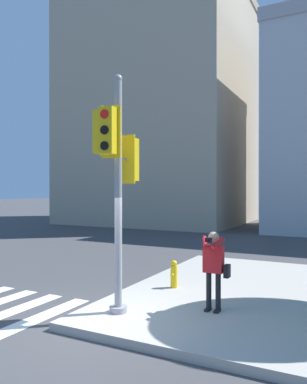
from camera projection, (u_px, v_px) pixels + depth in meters
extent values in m
plane|color=#424244|center=(87.00, 327.00, 7.23)|extent=(160.00, 160.00, 0.00)
cube|color=#ADA89E|center=(300.00, 300.00, 8.75)|extent=(8.00, 8.00, 0.17)
cube|color=silver|center=(43.00, 316.00, 7.85)|extent=(0.42, 2.65, 0.01)
cube|color=silver|center=(15.00, 310.00, 8.22)|extent=(0.42, 2.65, 0.01)
cylinder|color=#939399|center=(118.00, 309.00, 7.60)|extent=(0.36, 0.36, 0.12)
cylinder|color=#939399|center=(118.00, 194.00, 7.59)|extent=(0.15, 0.15, 4.59)
sphere|color=#939399|center=(118.00, 79.00, 7.57)|extent=(0.17, 0.17, 0.17)
cylinder|color=#939399|center=(124.00, 159.00, 7.74)|extent=(0.07, 0.23, 0.05)
cube|color=yellow|center=(130.00, 160.00, 7.94)|extent=(0.32, 0.26, 0.90)
cube|color=yellow|center=(127.00, 159.00, 7.83)|extent=(0.42, 0.05, 1.02)
cylinder|color=red|center=(134.00, 146.00, 8.06)|extent=(0.17, 0.04, 0.17)
cylinder|color=black|center=(134.00, 160.00, 8.06)|extent=(0.17, 0.04, 0.17)
cylinder|color=black|center=(134.00, 174.00, 8.06)|extent=(0.17, 0.04, 0.17)
cylinder|color=#939399|center=(114.00, 133.00, 7.40)|extent=(0.07, 0.23, 0.05)
cube|color=yellow|center=(108.00, 131.00, 7.19)|extent=(0.32, 0.26, 0.90)
cube|color=yellow|center=(111.00, 132.00, 7.31)|extent=(0.42, 0.06, 1.02)
cylinder|color=red|center=(104.00, 114.00, 7.06)|extent=(0.17, 0.04, 0.17)
cylinder|color=black|center=(104.00, 130.00, 7.06)|extent=(0.17, 0.04, 0.17)
cylinder|color=black|center=(104.00, 146.00, 7.07)|extent=(0.17, 0.04, 0.17)
cylinder|color=#939399|center=(111.00, 131.00, 7.67)|extent=(0.23, 0.06, 0.05)
cube|color=yellow|center=(102.00, 132.00, 7.79)|extent=(0.25, 0.31, 0.90)
cube|color=yellow|center=(107.00, 132.00, 7.72)|extent=(0.04, 0.42, 1.02)
cylinder|color=red|center=(96.00, 118.00, 7.85)|extent=(0.04, 0.17, 0.17)
cylinder|color=black|center=(96.00, 133.00, 7.85)|extent=(0.04, 0.17, 0.17)
cylinder|color=black|center=(96.00, 147.00, 7.86)|extent=(0.04, 0.17, 0.17)
cube|color=black|center=(208.00, 309.00, 7.70)|extent=(0.09, 0.24, 0.05)
cube|color=black|center=(217.00, 311.00, 7.61)|extent=(0.09, 0.24, 0.05)
cylinder|color=black|center=(209.00, 291.00, 7.76)|extent=(0.11, 0.11, 0.79)
cylinder|color=black|center=(218.00, 292.00, 7.66)|extent=(0.11, 0.11, 0.79)
cube|color=red|center=(213.00, 259.00, 7.70)|extent=(0.40, 0.22, 0.56)
sphere|color=tan|center=(214.00, 237.00, 7.70)|extent=(0.22, 0.22, 0.22)
cube|color=black|center=(209.00, 240.00, 7.43)|extent=(0.12, 0.10, 0.09)
cylinder|color=black|center=(207.00, 240.00, 7.36)|extent=(0.06, 0.08, 0.06)
cylinder|color=red|center=(205.00, 242.00, 7.64)|extent=(0.23, 0.35, 0.23)
cylinder|color=red|center=(218.00, 243.00, 7.52)|extent=(0.23, 0.35, 0.23)
cube|color=black|center=(227.00, 271.00, 7.60)|extent=(0.10, 0.20, 0.26)
cylinder|color=yellow|center=(174.00, 276.00, 9.51)|extent=(0.17, 0.17, 0.56)
sphere|color=yellow|center=(174.00, 263.00, 9.51)|extent=(0.16, 0.16, 0.16)
cylinder|color=yellow|center=(172.00, 275.00, 9.41)|extent=(0.08, 0.06, 0.08)
cube|color=tan|center=(162.00, 113.00, 31.01)|extent=(13.25, 12.27, 18.06)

